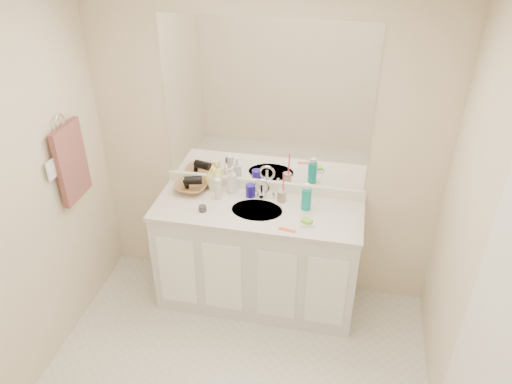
{
  "coord_description": "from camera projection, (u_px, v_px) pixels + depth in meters",
  "views": [
    {
      "loc": [
        0.6,
        -1.9,
        2.88
      ],
      "look_at": [
        0.0,
        0.97,
        1.05
      ],
      "focal_mm": 35.0,
      "sensor_mm": 36.0,
      "label": 1
    }
  ],
  "objects": [
    {
      "name": "soap_bottle_cream",
      "position": [
        215.0,
        179.0,
        3.78
      ],
      "size": [
        0.08,
        0.08,
        0.17
      ],
      "primitive_type": "imported",
      "rotation": [
        0.0,
        0.0,
        0.04
      ],
      "color": "beige",
      "rests_on": "countertop"
    },
    {
      "name": "tan_cup",
      "position": [
        282.0,
        196.0,
        3.66
      ],
      "size": [
        0.08,
        0.08,
        0.09
      ],
      "primitive_type": "cylinder",
      "rotation": [
        0.0,
        0.0,
        -0.38
      ],
      "color": "tan",
      "rests_on": "countertop"
    },
    {
      "name": "door",
      "position": [
        481.0,
        382.0,
        2.21
      ],
      "size": [
        0.02,
        0.82,
        2.0
      ],
      "primitive_type": "cube",
      "color": "white",
      "rests_on": "floor"
    },
    {
      "name": "switch_plate",
      "position": [
        51.0,
        170.0,
        3.22
      ],
      "size": [
        0.01,
        0.08,
        0.13
      ],
      "primitive_type": "cube",
      "color": "white",
      "rests_on": "wall_left"
    },
    {
      "name": "ceiling",
      "position": [
        205.0,
        28.0,
        1.94
      ],
      "size": [
        2.6,
        2.6,
        0.02
      ],
      "primitive_type": "cube",
      "color": "white",
      "rests_on": "wall_back"
    },
    {
      "name": "extra_white_bottle",
      "position": [
        218.0,
        189.0,
        3.67
      ],
      "size": [
        0.07,
        0.07,
        0.16
      ],
      "primitive_type": "cylinder",
      "rotation": [
        0.0,
        0.0,
        -0.4
      ],
      "color": "silver",
      "rests_on": "countertop"
    },
    {
      "name": "wall_back",
      "position": [
        265.0,
        152.0,
        3.66
      ],
      "size": [
        2.6,
        0.02,
        2.4
      ],
      "primitive_type": "cube",
      "color": "beige",
      "rests_on": "floor"
    },
    {
      "name": "soap_bottle_yellow",
      "position": [
        213.0,
        177.0,
        3.81
      ],
      "size": [
        0.16,
        0.16,
        0.18
      ],
      "primitive_type": "imported",
      "rotation": [
        0.0,
        0.0,
        -0.15
      ],
      "color": "#F8F360",
      "rests_on": "countertop"
    },
    {
      "name": "backsplash",
      "position": [
        264.0,
        185.0,
        3.79
      ],
      "size": [
        1.52,
        0.03,
        0.08
      ],
      "primitive_type": "cube",
      "color": "white",
      "rests_on": "countertop"
    },
    {
      "name": "mouthwash_bottle",
      "position": [
        306.0,
        199.0,
        3.55
      ],
      "size": [
        0.09,
        0.09,
        0.17
      ],
      "primitive_type": "cylinder",
      "rotation": [
        0.0,
        0.0,
        0.27
      ],
      "color": "#0C908B",
      "rests_on": "countertop"
    },
    {
      "name": "towel_ring",
      "position": [
        60.0,
        122.0,
        3.26
      ],
      "size": [
        0.01,
        0.11,
        0.11
      ],
      "primitive_type": "torus",
      "rotation": [
        0.0,
        1.57,
        0.0
      ],
      "color": "silver",
      "rests_on": "wall_left"
    },
    {
      "name": "countertop",
      "position": [
        257.0,
        210.0,
        3.61
      ],
      "size": [
        1.52,
        0.57,
        0.03
      ],
      "primitive_type": "cube",
      "color": "silver",
      "rests_on": "vanity_cabinet"
    },
    {
      "name": "green_soap",
      "position": [
        307.0,
        221.0,
        3.42
      ],
      "size": [
        0.08,
        0.07,
        0.03
      ],
      "primitive_type": "cube",
      "rotation": [
        0.0,
        0.0,
        -0.38
      ],
      "color": "#82DC35",
      "rests_on": "soap_dish"
    },
    {
      "name": "orange_comb",
      "position": [
        287.0,
        230.0,
        3.37
      ],
      "size": [
        0.12,
        0.05,
        0.01
      ],
      "primitive_type": "cube",
      "rotation": [
        0.0,
        0.0,
        -0.17
      ],
      "color": "#FD541A",
      "rests_on": "countertop"
    },
    {
      "name": "dark_jar",
      "position": [
        202.0,
        208.0,
        3.56
      ],
      "size": [
        0.06,
        0.06,
        0.04
      ],
      "primitive_type": "cylinder",
      "rotation": [
        0.0,
        0.0,
        0.05
      ],
      "color": "#323138",
      "rests_on": "countertop"
    },
    {
      "name": "sink_basin",
      "position": [
        257.0,
        211.0,
        3.59
      ],
      "size": [
        0.37,
        0.37,
        0.02
      ],
      "primitive_type": "cylinder",
      "color": "beige",
      "rests_on": "countertop"
    },
    {
      "name": "hair_dryer",
      "position": [
        193.0,
        180.0,
        3.76
      ],
      "size": [
        0.14,
        0.1,
        0.07
      ],
      "primitive_type": "cylinder",
      "rotation": [
        0.0,
        1.57,
        0.27
      ],
      "color": "black",
      "rests_on": "wicker_basket"
    },
    {
      "name": "vanity_cabinet",
      "position": [
        257.0,
        257.0,
        3.84
      ],
      "size": [
        1.5,
        0.55,
        0.85
      ],
      "primitive_type": "cube",
      "color": "silver",
      "rests_on": "floor"
    },
    {
      "name": "blue_mug",
      "position": [
        250.0,
        191.0,
        3.71
      ],
      "size": [
        0.09,
        0.09,
        0.1
      ],
      "primitive_type": "cylinder",
      "rotation": [
        0.0,
        0.0,
        0.33
      ],
      "color": "#21148C",
      "rests_on": "countertop"
    },
    {
      "name": "faucet",
      "position": [
        262.0,
        190.0,
        3.7
      ],
      "size": [
        0.02,
        0.02,
        0.11
      ],
      "primitive_type": "cylinder",
      "color": "silver",
      "rests_on": "countertop"
    },
    {
      "name": "soap_bottle_white",
      "position": [
        232.0,
        180.0,
        3.74
      ],
      "size": [
        0.11,
        0.11,
        0.21
      ],
      "primitive_type": "imported",
      "rotation": [
        0.0,
        0.0,
        -0.41
      ],
      "color": "silver",
      "rests_on": "countertop"
    },
    {
      "name": "wicker_basket",
      "position": [
        191.0,
        187.0,
        3.79
      ],
      "size": [
        0.26,
        0.26,
        0.06
      ],
      "primitive_type": "imported",
      "rotation": [
        0.0,
        0.0,
        -0.03
      ],
      "color": "olive",
      "rests_on": "countertop"
    },
    {
      "name": "toothbrush",
      "position": [
        283.0,
        184.0,
        3.6
      ],
      "size": [
        0.01,
        0.04,
        0.2
      ],
      "primitive_type": "cylinder",
      "rotation": [
        0.14,
        0.0,
        -0.01
      ],
      "color": "#DE3A61",
      "rests_on": "tan_cup"
    },
    {
      "name": "mirror",
      "position": [
        265.0,
        106.0,
        3.46
      ],
      "size": [
        1.48,
        0.01,
        1.2
      ],
      "primitive_type": "cube",
      "color": "white",
      "rests_on": "wall_back"
    },
    {
      "name": "wall_right",
      "position": [
        483.0,
        302.0,
        2.35
      ],
      "size": [
        0.02,
        2.6,
        2.4
      ],
      "primitive_type": "cube",
      "color": "beige",
      "rests_on": "floor"
    },
    {
      "name": "hand_towel",
      "position": [
        71.0,
        163.0,
        3.41
      ],
      "size": [
        0.04,
        0.32,
        0.55
      ],
      "primitive_type": "cube",
      "color": "brown",
      "rests_on": "towel_ring"
    },
    {
      "name": "soap_dish",
      "position": [
        307.0,
        223.0,
        3.43
      ],
      "size": [
        0.11,
        0.09,
        0.01
      ],
      "primitive_type": "cube",
      "rotation": [
        0.0,
        0.0,
        0.14
      ],
      "color": "white",
      "rests_on": "countertop"
    }
  ]
}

